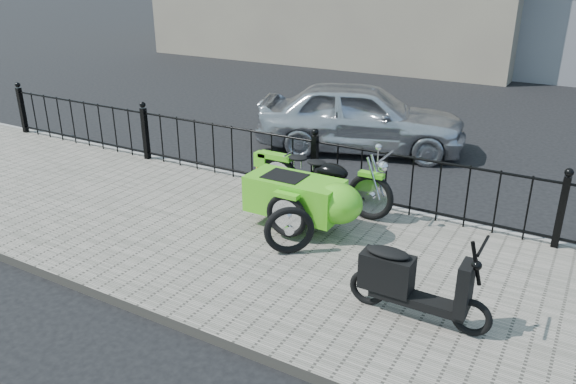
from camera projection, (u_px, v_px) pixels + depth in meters
The scene contains 8 objects.
ground at pixel (271, 233), 7.87m from camera, with size 120.00×120.00×0.00m, color black.
sidewalk at pixel (251, 244), 7.44m from camera, with size 30.00×3.80×0.12m, color #696459.
curb at pixel (318, 195), 9.00m from camera, with size 30.00×0.10×0.12m, color gray.
iron_fence at pixel (314, 167), 8.68m from camera, with size 14.11×0.11×1.08m.
motorcycle_sidecar at pixel (311, 194), 7.63m from camera, with size 2.28×1.48×0.98m.
scooter at pixel (409, 283), 5.69m from camera, with size 1.49×0.43×1.01m.
spare_tire at pixel (289, 230), 6.96m from camera, with size 0.64×0.64×0.09m, color black.
sedan_car at pixel (361, 117), 11.06m from camera, with size 1.63×4.05×1.38m, color #BABCC2.
Camera 1 is at (3.73, -5.99, 3.53)m, focal length 35.00 mm.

